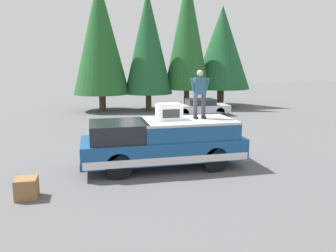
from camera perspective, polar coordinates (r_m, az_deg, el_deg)
The scene contains 10 objects.
ground_plane at distance 11.98m, azimuth 0.07°, elevation -6.45°, with size 90.00×90.00×0.00m, color #565659.
pickup_truck at distance 11.31m, azimuth -0.87°, elevation -2.90°, with size 2.01×5.54×1.65m.
compressor_unit at distance 11.26m, azimuth 0.17°, elevation 2.49°, with size 0.65×0.84×0.56m.
person_on_truck_bed at distance 11.51m, azimuth 5.54°, elevation 5.76°, with size 0.29×0.72×1.69m.
parked_car_silver at distance 22.85m, azimuth 5.46°, elevation 3.28°, with size 1.64×4.10×1.16m.
wooden_crate at distance 9.67m, azimuth -23.39°, elevation -9.91°, with size 0.56×0.56×0.56m, color olive.
conifer_far_left at distance 28.13m, azimuth 9.35°, elevation 13.26°, with size 4.74×4.74×8.19m.
conifer_left at distance 26.44m, azimuth 3.37°, elevation 16.09°, with size 3.55×3.55×10.46m.
conifer_center_left at distance 25.56m, azimuth -3.51°, elevation 14.31°, with size 3.67×3.67×9.00m.
conifer_center_right at distance 25.48m, azimuth -11.73°, elevation 14.93°, with size 4.20×4.20×9.70m.
Camera 1 is at (-11.14, 2.63, 3.55)m, focal length 35.02 mm.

